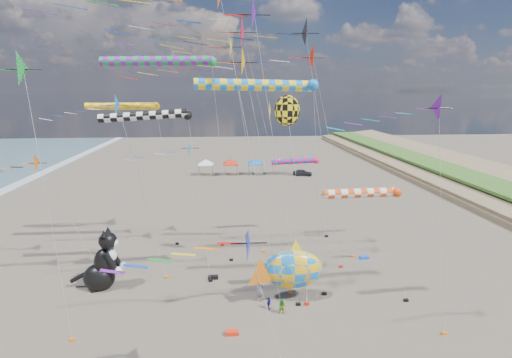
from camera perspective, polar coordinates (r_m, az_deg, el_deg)
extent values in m
cone|color=#0A8ABA|center=(42.00, -8.47, 4.44)|extent=(1.92, 2.06, 2.12)
cylinder|color=#B2B2B2|center=(43.03, -6.61, -2.74)|extent=(2.47, 0.02, 10.92)
cube|color=black|center=(44.70, -4.85, -9.35)|extent=(0.36, 0.24, 0.20)
cone|color=green|center=(27.95, -31.52, 13.46)|extent=(2.28, 2.44, 2.52)
cylinder|color=#B2B2B2|center=(28.60, -27.97, -4.56)|extent=(1.71, 0.02, 18.02)
cube|color=black|center=(31.87, -24.76, -20.12)|extent=(0.36, 0.24, 0.20)
cone|color=#FAA903|center=(30.58, -0.20, 16.58)|extent=(2.25, 2.41, 2.49)
cylinder|color=#B2B2B2|center=(31.50, 2.55, -0.84)|extent=(3.05, 0.02, 18.87)
cube|color=black|center=(35.05, 4.95, -15.80)|extent=(0.36, 0.24, 0.20)
cylinder|color=#B2B2B2|center=(28.58, 1.53, 1.65)|extent=(2.60, 0.02, 22.62)
cube|color=black|center=(32.74, 3.77, -17.96)|extent=(0.36, 0.24, 0.20)
cone|color=orange|center=(37.70, -26.15, 2.29)|extent=(1.61, 1.73, 1.78)
cylinder|color=#B2B2B2|center=(38.43, -23.42, -5.62)|extent=(2.84, 0.02, 10.85)
cube|color=black|center=(39.90, -20.78, -12.94)|extent=(0.36, 0.24, 0.20)
cone|color=#E21541|center=(40.40, 0.83, 20.21)|extent=(2.96, 3.17, 3.27)
cylinder|color=#B2B2B2|center=(40.63, 3.31, 4.50)|extent=(3.61, 0.02, 22.13)
cube|color=black|center=(43.79, 5.49, -9.84)|extent=(0.36, 0.24, 0.20)
cone|color=black|center=(36.23, 9.03, 19.82)|extent=(2.40, 2.57, 2.64)
cylinder|color=#B2B2B2|center=(36.76, 10.63, 2.90)|extent=(2.88, 0.02, 21.40)
cube|color=black|center=(40.25, 12.02, -12.14)|extent=(0.36, 0.24, 0.20)
cone|color=#1B2CCF|center=(19.53, -0.56, -9.30)|extent=(1.83, 1.96, 2.02)
cylinder|color=#B2B2B2|center=(21.82, 2.65, -20.77)|extent=(2.29, 0.02, 9.43)
cone|color=blue|center=(34.96, -17.75, 10.07)|extent=(1.90, 2.03, 2.09)
cylinder|color=#B2B2B2|center=(35.83, -15.09, -2.34)|extent=(2.38, 0.02, 15.57)
cube|color=black|center=(38.28, -12.64, -13.51)|extent=(0.36, 0.24, 0.20)
cone|color=yellow|center=(39.64, -2.96, 18.39)|extent=(2.01, 2.15, 2.21)
cylinder|color=#B2B2B2|center=(39.99, -0.81, 3.42)|extent=(2.79, 0.02, 20.78)
cube|color=black|center=(42.94, 1.10, -10.24)|extent=(0.36, 0.24, 0.20)
cone|color=#6C1693|center=(27.05, 24.26, 9.40)|extent=(1.80, 1.92, 1.98)
cylinder|color=#B2B2B2|center=(28.95, 24.80, -6.43)|extent=(2.24, 0.02, 15.73)
cube|color=black|center=(32.67, 25.29, -19.31)|extent=(0.36, 0.24, 0.20)
cone|color=red|center=(38.54, 9.63, 16.80)|extent=(2.43, 2.60, 2.68)
cylinder|color=#B2B2B2|center=(39.53, 11.82, 2.26)|extent=(3.87, 0.02, 19.71)
cube|color=black|center=(42.86, 13.74, -10.66)|extent=(0.36, 0.24, 0.20)
cone|color=#5D158A|center=(28.95, -0.13, 22.26)|extent=(2.22, 2.37, 2.45)
cylinder|color=#B2B2B2|center=(29.31, 3.22, 0.89)|extent=(3.45, 0.02, 21.60)
cube|color=black|center=(33.40, 6.04, -17.35)|extent=(0.36, 0.24, 0.20)
cylinder|color=blue|center=(30.00, -0.26, 13.28)|extent=(8.76, 0.84, 0.84)
sphere|color=blue|center=(30.66, 8.15, 13.14)|extent=(0.88, 0.88, 0.88)
cylinder|color=#B2B2B2|center=(31.88, 9.00, -2.45)|extent=(1.52, 0.02, 17.10)
cube|color=black|center=(35.17, 9.75, -15.84)|extent=(0.36, 0.24, 0.20)
cylinder|color=black|center=(33.77, -15.79, 8.69)|extent=(7.07, 0.70, 0.70)
sphere|color=black|center=(33.29, -9.74, 8.93)|extent=(0.73, 0.73, 0.73)
cylinder|color=#B2B2B2|center=(34.46, -8.04, -3.34)|extent=(1.52, 0.02, 14.72)
cube|color=black|center=(37.05, -6.50, -14.19)|extent=(0.36, 0.24, 0.20)
cylinder|color=#DF4A0F|center=(31.00, 14.56, -1.96)|extent=(5.78, 0.73, 0.73)
sphere|color=#DF4A0F|center=(32.07, 19.44, -1.80)|extent=(0.77, 0.77, 0.77)
cylinder|color=#B2B2B2|center=(33.74, 20.05, -9.32)|extent=(1.52, 0.02, 9.17)
cube|color=black|center=(35.89, 20.63, -15.90)|extent=(0.36, 0.24, 0.20)
cylinder|color=#198A4C|center=(37.96, -14.04, 16.01)|extent=(9.76, 0.89, 0.89)
sphere|color=#198A4C|center=(37.54, -6.36, 16.33)|extent=(0.94, 0.94, 0.94)
cylinder|color=#B2B2B2|center=(38.10, -4.89, 1.76)|extent=(1.52, 0.02, 19.26)
cube|color=black|center=(40.95, -3.57, -11.44)|extent=(0.36, 0.24, 0.20)
cylinder|color=#EB1049|center=(44.59, 5.45, 2.55)|extent=(5.04, 0.64, 0.64)
sphere|color=#EB1049|center=(45.11, 8.61, 2.58)|extent=(0.67, 0.67, 0.67)
cylinder|color=#B2B2B2|center=(46.26, 9.33, -2.94)|extent=(1.52, 0.02, 9.05)
cube|color=black|center=(47.80, 10.02, -8.03)|extent=(0.36, 0.24, 0.20)
cylinder|color=#EDA914|center=(43.60, -18.77, 9.82)|extent=(7.13, 0.73, 0.73)
sphere|color=#EDA914|center=(42.90, -14.07, 10.07)|extent=(0.77, 0.77, 0.77)
cylinder|color=#B2B2B2|center=(43.72, -12.58, 0.15)|extent=(1.52, 0.02, 15.16)
cube|color=black|center=(45.76, -11.19, -9.02)|extent=(0.36, 0.24, 0.20)
ellipsoid|color=yellow|center=(34.85, 4.48, 9.71)|extent=(2.20, 0.40, 2.64)
cone|color=yellow|center=(34.64, 2.00, 9.72)|extent=(0.12, 1.80, 1.80)
cylinder|color=#B2B2B2|center=(35.21, 6.15, -2.69)|extent=(2.03, 2.03, 15.02)
cube|color=black|center=(37.13, 7.74, -14.16)|extent=(0.36, 0.24, 0.20)
ellipsoid|color=blue|center=(33.05, 5.27, -12.72)|extent=(5.23, 3.29, 3.25)
cone|color=orange|center=(32.70, 0.28, -12.96)|extent=(2.32, 0.82, 2.38)
cone|color=yellow|center=(32.43, 5.71, -10.10)|extent=(1.69, 0.61, 1.73)
cylinder|color=#B2B2B2|center=(33.53, 7.37, -15.42)|extent=(0.35, 1.05, 2.11)
cube|color=red|center=(33.52, 7.25, -17.27)|extent=(0.36, 0.24, 0.20)
imported|color=gray|center=(33.43, 0.56, -15.77)|extent=(0.72, 0.59, 1.71)
imported|color=#298622|center=(31.93, 3.76, -17.73)|extent=(0.72, 0.63, 1.25)
imported|color=navy|center=(32.57, 1.86, -17.32)|extent=(0.54, 0.61, 0.98)
cube|color=blue|center=(42.72, 15.16, -10.75)|extent=(0.90, 0.44, 0.30)
cube|color=red|center=(29.91, -3.46, -21.08)|extent=(0.90, 0.44, 0.30)
cube|color=black|center=(37.46, -6.13, -13.78)|extent=(0.90, 0.44, 0.30)
cube|color=white|center=(80.89, -7.19, 2.08)|extent=(3.00, 3.00, 0.15)
pyramid|color=white|center=(80.71, -7.21, 2.81)|extent=(4.20, 4.20, 1.00)
cylinder|color=#999999|center=(79.90, -8.13, 1.08)|extent=(0.08, 0.08, 2.20)
cylinder|color=#999999|center=(79.79, -6.27, 1.12)|extent=(0.08, 0.08, 2.20)
cylinder|color=#999999|center=(82.44, -8.04, 1.44)|extent=(0.08, 0.08, 2.20)
cylinder|color=#999999|center=(82.34, -6.23, 1.47)|extent=(0.08, 0.08, 2.20)
cube|color=red|center=(80.84, -3.64, 2.14)|extent=(3.00, 3.00, 0.15)
pyramid|color=red|center=(80.66, -3.65, 2.88)|extent=(4.20, 4.20, 1.00)
cylinder|color=#999999|center=(79.76, -4.55, 1.15)|extent=(0.08, 0.08, 2.20)
cylinder|color=#999999|center=(79.81, -2.68, 1.18)|extent=(0.08, 0.08, 2.20)
cylinder|color=#999999|center=(82.31, -4.56, 1.50)|extent=(0.08, 0.08, 2.20)
cylinder|color=#999999|center=(82.36, -2.75, 1.53)|extent=(0.08, 0.08, 2.20)
cube|color=blue|center=(81.10, -0.11, 2.20)|extent=(3.00, 3.00, 0.15)
pyramid|color=blue|center=(80.92, -0.11, 2.93)|extent=(4.20, 4.20, 1.00)
cylinder|color=#999999|center=(79.94, -0.96, 1.21)|extent=(0.08, 0.08, 2.20)
cylinder|color=#999999|center=(80.15, 0.90, 1.24)|extent=(0.08, 0.08, 2.20)
cylinder|color=#999999|center=(82.48, -1.08, 1.56)|extent=(0.08, 0.08, 2.20)
cylinder|color=#999999|center=(82.69, 0.71, 1.59)|extent=(0.08, 0.08, 2.20)
cube|color=white|center=(81.66, 3.39, 2.25)|extent=(3.00, 3.00, 0.15)
pyramid|color=white|center=(81.48, 3.40, 2.98)|extent=(4.20, 4.20, 1.00)
cylinder|color=#999999|center=(80.43, 2.60, 1.27)|extent=(0.08, 0.08, 2.20)
cylinder|color=#999999|center=(80.80, 4.43, 1.30)|extent=(0.08, 0.08, 2.20)
cylinder|color=#999999|center=(82.96, 2.37, 1.62)|extent=(0.08, 0.08, 2.20)
cylinder|color=#999999|center=(83.32, 4.14, 1.64)|extent=(0.08, 0.08, 2.20)
imported|color=#26262D|center=(80.76, 6.65, 0.92)|extent=(4.06, 2.27, 1.30)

